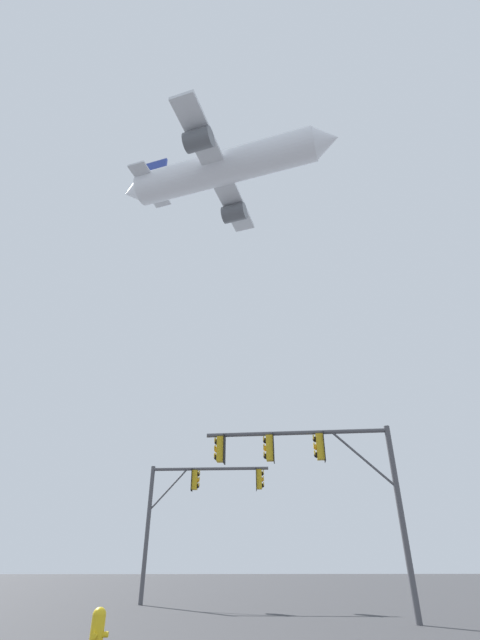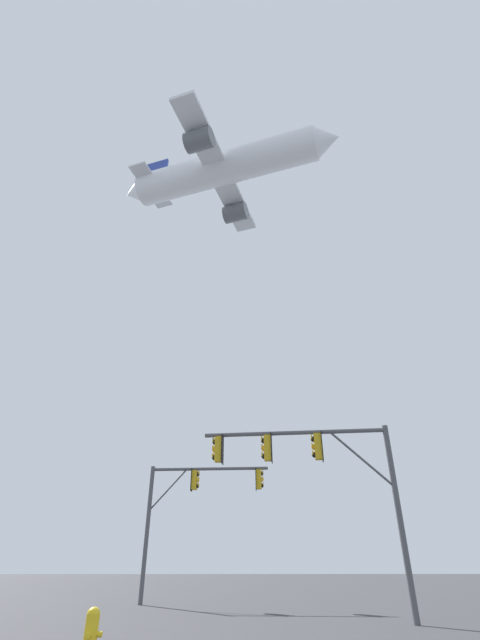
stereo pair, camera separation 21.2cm
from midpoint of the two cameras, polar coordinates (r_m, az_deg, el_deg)
signal_pole_near at (r=16.43m, az=9.51°, el=-18.27°), size 6.65×1.21×5.96m
signal_pole_far at (r=22.95m, az=-6.57°, el=-22.04°), size 5.88×0.83×5.89m
airplane at (r=59.05m, az=-2.30°, el=19.24°), size 28.54×22.04×7.98m
fire_hydrant at (r=10.75m, az=-18.88°, el=-34.23°), size 0.35×0.35×0.85m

